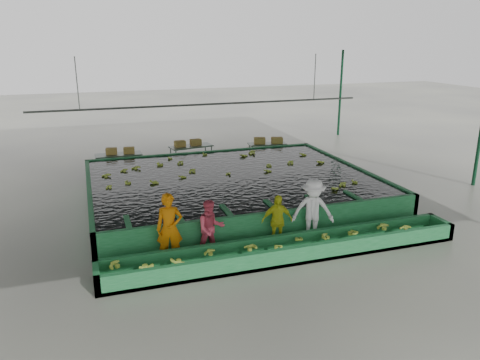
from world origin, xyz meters
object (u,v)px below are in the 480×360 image
object	(u,v)px
flotation_tank	(231,187)
worker_c	(277,221)
packing_table_left	(119,164)
box_stack_mid	(188,146)
box_stack_right	(268,144)
worker_a	(170,228)
packing_table_right	(267,152)
box_stack_left	(120,154)
sorting_trough	(289,249)
worker_d	(313,211)
packing_table_mid	(191,155)
worker_b	(211,228)

from	to	relation	value
flotation_tank	worker_c	bearing A→B (deg)	-90.15
packing_table_left	box_stack_mid	size ratio (longest dim) A/B	1.57
worker_c	box_stack_right	distance (m)	9.72
packing_table_left	worker_a	bearing A→B (deg)	-86.25
packing_table_right	box_stack_mid	xyz separation A→B (m)	(-3.79, 0.37, 0.48)
packing_table_left	box_stack_left	distance (m)	0.45
sorting_trough	worker_d	bearing A→B (deg)	36.31
worker_d	packing_table_mid	distance (m)	9.64
worker_a	box_stack_right	distance (m)	11.13
flotation_tank	worker_c	size ratio (longest dim) A/B	6.58
flotation_tank	worker_a	world-z (taller)	worker_a
worker_a	packing_table_right	bearing A→B (deg)	64.38
worker_c	box_stack_left	size ratio (longest dim) A/B	1.27
box_stack_right	packing_table_right	bearing A→B (deg)	103.16
worker_c	packing_table_mid	distance (m)	9.54
worker_c	box_stack_right	world-z (taller)	worker_c
worker_c	sorting_trough	bearing A→B (deg)	-81.98
flotation_tank	worker_d	size ratio (longest dim) A/B	5.35
flotation_tank	worker_c	distance (m)	4.31
box_stack_left	packing_table_left	bearing A→B (deg)	-158.19
box_stack_left	packing_table_mid	bearing A→B (deg)	9.31
packing_table_mid	worker_b	bearing A→B (deg)	-99.64
flotation_tank	box_stack_mid	bearing A→B (deg)	94.77
flotation_tank	box_stack_mid	distance (m)	5.30
box_stack_mid	worker_a	bearing A→B (deg)	-105.13
worker_a	box_stack_left	world-z (taller)	worker_a
worker_b	packing_table_right	bearing A→B (deg)	59.26
worker_a	box_stack_left	xyz separation A→B (m)	(-0.50, 9.00, -0.05)
flotation_tank	worker_d	xyz separation A→B (m)	(1.09, -4.30, 0.48)
packing_table_mid	box_stack_left	world-z (taller)	box_stack_left
flotation_tank	box_stack_mid	size ratio (longest dim) A/B	8.07
packing_table_right	worker_d	bearing A→B (deg)	-103.81
worker_c	packing_table_right	world-z (taller)	worker_c
worker_c	box_stack_mid	distance (m)	9.57
packing_table_left	packing_table_mid	world-z (taller)	packing_table_mid
sorting_trough	packing_table_right	bearing A→B (deg)	71.48
box_stack_left	box_stack_mid	distance (m)	3.14
worker_d	box_stack_mid	world-z (taller)	worker_d
worker_b	box_stack_right	bearing A→B (deg)	58.96
sorting_trough	box_stack_left	xyz separation A→B (m)	(-3.53, 9.80, 0.63)
worker_b	worker_c	distance (m)	1.91
packing_table_right	box_stack_mid	distance (m)	3.84
sorting_trough	worker_a	distance (m)	3.20
packing_table_mid	packing_table_right	distance (m)	3.67
packing_table_left	flotation_tank	bearing A→B (deg)	-52.24
worker_b	packing_table_right	distance (m)	10.61
box_stack_mid	box_stack_right	distance (m)	3.83
box_stack_mid	box_stack_right	bearing A→B (deg)	-6.75
worker_d	box_stack_right	xyz separation A→B (m)	(2.28, 9.11, -0.11)
packing_table_right	packing_table_left	bearing A→B (deg)	-178.11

